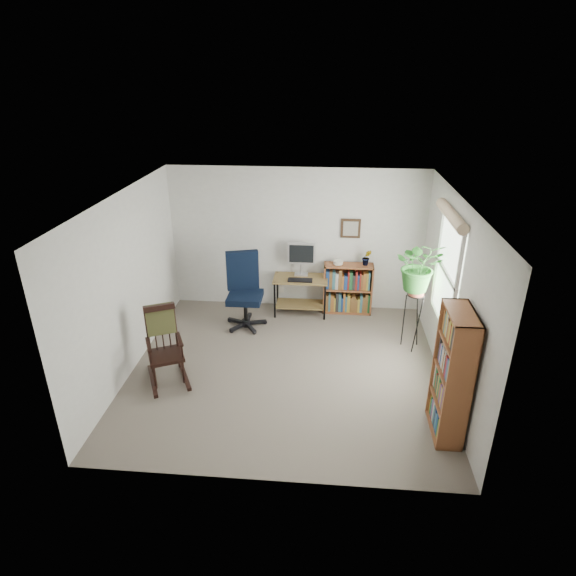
# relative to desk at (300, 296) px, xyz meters

# --- Properties ---
(floor) EXTENTS (4.20, 4.00, 0.00)m
(floor) POSITION_rel_desk_xyz_m (-0.10, -1.70, -0.32)
(floor) COLOR slate
(floor) RESTS_ON ground
(ceiling) EXTENTS (4.20, 4.00, 0.00)m
(ceiling) POSITION_rel_desk_xyz_m (-0.10, -1.70, 2.08)
(ceiling) COLOR silver
(ceiling) RESTS_ON ground
(wall_back) EXTENTS (4.20, 0.00, 2.40)m
(wall_back) POSITION_rel_desk_xyz_m (-0.10, 0.30, 0.88)
(wall_back) COLOR silver
(wall_back) RESTS_ON ground
(wall_front) EXTENTS (4.20, 0.00, 2.40)m
(wall_front) POSITION_rel_desk_xyz_m (-0.10, -3.70, 0.88)
(wall_front) COLOR silver
(wall_front) RESTS_ON ground
(wall_left) EXTENTS (0.00, 4.00, 2.40)m
(wall_left) POSITION_rel_desk_xyz_m (-2.20, -1.70, 0.88)
(wall_left) COLOR silver
(wall_left) RESTS_ON ground
(wall_right) EXTENTS (0.00, 4.00, 2.40)m
(wall_right) POSITION_rel_desk_xyz_m (2.00, -1.70, 0.88)
(wall_right) COLOR silver
(wall_right) RESTS_ON ground
(window) EXTENTS (0.12, 1.20, 1.50)m
(window) POSITION_rel_desk_xyz_m (1.96, -1.40, 1.08)
(window) COLOR silver
(window) RESTS_ON wall_right
(desk) EXTENTS (0.90, 0.49, 0.65)m
(desk) POSITION_rel_desk_xyz_m (0.00, 0.00, 0.00)
(desk) COLOR olive
(desk) RESTS_ON floor
(monitor) EXTENTS (0.46, 0.16, 0.56)m
(monitor) POSITION_rel_desk_xyz_m (0.00, 0.14, 0.60)
(monitor) COLOR silver
(monitor) RESTS_ON desk
(keyboard) EXTENTS (0.40, 0.15, 0.02)m
(keyboard) POSITION_rel_desk_xyz_m (0.00, -0.12, 0.34)
(keyboard) COLOR black
(keyboard) RESTS_ON desk
(office_chair) EXTENTS (0.82, 0.82, 1.22)m
(office_chair) POSITION_rel_desk_xyz_m (-0.84, -0.54, 0.29)
(office_chair) COLOR black
(office_chair) RESTS_ON floor
(rocking_chair) EXTENTS (0.88, 1.05, 1.05)m
(rocking_chair) POSITION_rel_desk_xyz_m (-1.63, -2.10, 0.20)
(rocking_chair) COLOR black
(rocking_chair) RESTS_ON floor
(low_bookshelf) EXTENTS (0.81, 0.27, 0.86)m
(low_bookshelf) POSITION_rel_desk_xyz_m (0.79, 0.12, 0.11)
(low_bookshelf) COLOR brown
(low_bookshelf) RESTS_ON floor
(tall_bookshelf) EXTENTS (0.29, 0.67, 1.53)m
(tall_bookshelf) POSITION_rel_desk_xyz_m (1.82, -2.79, 0.44)
(tall_bookshelf) COLOR brown
(tall_bookshelf) RESTS_ON floor
(plant_stand) EXTENTS (0.36, 0.36, 1.01)m
(plant_stand) POSITION_rel_desk_xyz_m (1.70, -0.97, 0.18)
(plant_stand) COLOR black
(plant_stand) RESTS_ON floor
(spider_plant) EXTENTS (1.69, 1.88, 1.46)m
(spider_plant) POSITION_rel_desk_xyz_m (1.70, -0.97, 1.35)
(spider_plant) COLOR #286A25
(spider_plant) RESTS_ON plant_stand
(potted_plant_small) EXTENTS (0.13, 0.24, 0.11)m
(potted_plant_small) POSITION_rel_desk_xyz_m (1.07, 0.13, 0.59)
(potted_plant_small) COLOR #286A25
(potted_plant_small) RESTS_ON low_bookshelf
(framed_picture) EXTENTS (0.32, 0.04, 0.32)m
(framed_picture) POSITION_rel_desk_xyz_m (0.79, 0.27, 1.11)
(framed_picture) COLOR black
(framed_picture) RESTS_ON wall_back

